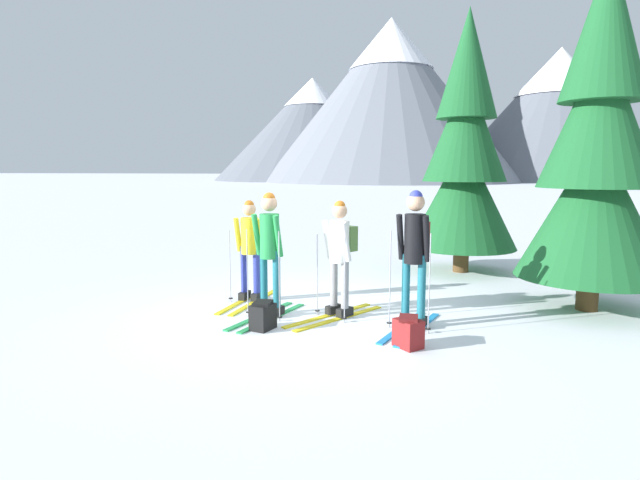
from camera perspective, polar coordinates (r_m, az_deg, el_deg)
name	(u,v)px	position (r m, az deg, el deg)	size (l,w,h in m)	color
ground_plane	(313,314)	(7.80, -0.72, -8.04)	(400.00, 400.00, 0.00)	white
skier_in_yellow	(250,247)	(8.42, -7.70, -0.79)	(0.61, 1.71, 1.63)	yellow
skier_in_green	(269,248)	(7.51, -5.56, -0.90)	(0.77, 1.66, 1.80)	green
skier_in_white	(340,252)	(7.48, 2.21, -1.34)	(1.25, 1.62, 1.68)	yellow
skier_in_black	(415,249)	(7.06, 10.32, -1.03)	(0.80, 1.66, 1.85)	#1E84D1
pine_tree_near	(598,151)	(8.71, 28.06, 8.59)	(2.16, 2.16, 5.21)	#51381E
pine_tree_mid	(465,154)	(11.07, 15.54, 9.01)	(2.18, 2.18, 5.28)	#51381E
backpack_on_snow_front	(263,316)	(7.06, -6.27, -8.22)	(0.33, 0.38, 0.38)	black
backpack_on_snow_beside	(408,332)	(6.43, 9.62, -9.90)	(0.39, 0.40, 0.38)	maroon
mountain_ridge_distant	(432,111)	(93.33, 12.16, 13.61)	(80.31, 52.71, 25.80)	slate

